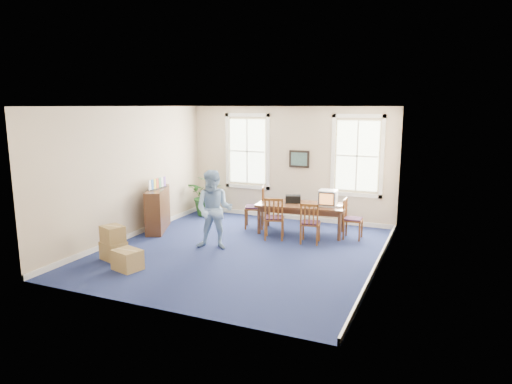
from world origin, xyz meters
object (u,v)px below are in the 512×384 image
at_px(conference_table, 302,218).
at_px(chair_near_left, 274,218).
at_px(crt_tv, 328,198).
at_px(man, 214,210).
at_px(credenza, 158,209).
at_px(potted_plant, 208,195).
at_px(cardboard_boxes, 123,242).

relative_size(conference_table, chair_near_left, 2.12).
xyz_separation_m(conference_table, crt_tv, (0.66, 0.05, 0.58)).
relative_size(crt_tv, man, 0.26).
xyz_separation_m(conference_table, credenza, (-3.54, -1.21, 0.17)).
height_order(man, credenza, man).
xyz_separation_m(crt_tv, chair_near_left, (-1.11, -0.81, -0.43)).
height_order(chair_near_left, potted_plant, potted_plant).
height_order(conference_table, man, man).
bearing_deg(man, potted_plant, 109.83).
distance_m(potted_plant, cardboard_boxes, 4.17).
relative_size(chair_near_left, man, 0.58).
relative_size(chair_near_left, cardboard_boxes, 0.78).
xyz_separation_m(conference_table, chair_near_left, (-0.46, -0.76, 0.15)).
relative_size(conference_table, potted_plant, 1.83).
distance_m(conference_table, chair_near_left, 0.90).
xyz_separation_m(credenza, potted_plant, (0.42, 1.93, 0.06)).
bearing_deg(chair_near_left, potted_plant, -45.62).
relative_size(chair_near_left, credenza, 0.75).
bearing_deg(man, conference_table, 43.01).
height_order(conference_table, crt_tv, crt_tv).
bearing_deg(crt_tv, cardboard_boxes, -139.41).
bearing_deg(cardboard_boxes, crt_tv, 44.89).
bearing_deg(cardboard_boxes, conference_table, 50.39).
height_order(chair_near_left, credenza, credenza).
bearing_deg(cardboard_boxes, man, 44.83).
relative_size(chair_near_left, potted_plant, 0.86).
distance_m(chair_near_left, credenza, 3.12).
distance_m(chair_near_left, potted_plant, 3.04).
relative_size(crt_tv, chair_near_left, 0.45).
bearing_deg(potted_plant, man, -58.30).
bearing_deg(potted_plant, cardboard_boxes, -86.27).
xyz_separation_m(chair_near_left, credenza, (-3.08, -0.45, 0.03)).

